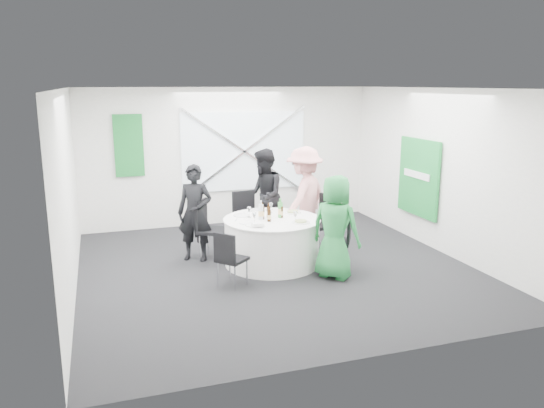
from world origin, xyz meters
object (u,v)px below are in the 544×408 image
object	(u,v)px
chair_back_right	(323,219)
clear_water_bottle	(261,212)
chair_front_left	(229,256)
green_water_bottle	(280,210)
chair_back_left	(208,224)
person_woman_pink	(304,197)
person_woman_green	(335,227)
banquet_table	(272,241)
person_man_back_left	(195,213)
person_man_back	(264,196)
chair_back	(246,214)
chair_front_right	(342,237)

from	to	relation	value
chair_back_right	clear_water_bottle	distance (m)	1.32
chair_front_left	green_water_bottle	xyz separation A→B (m)	(1.05, 0.81, 0.40)
chair_back_left	person_woman_pink	distance (m)	1.79
person_woman_green	green_water_bottle	xyz separation A→B (m)	(-0.56, 0.90, 0.10)
banquet_table	chair_back_right	distance (m)	1.13
person_man_back_left	clear_water_bottle	bearing A→B (deg)	-4.52
chair_front_left	person_man_back	size ratio (longest dim) A/B	0.48
chair_back	person_man_back_left	bearing A→B (deg)	-159.34
banquet_table	person_man_back	size ratio (longest dim) A/B	0.90
chair_front_left	person_woman_green	bearing A→B (deg)	-133.89
chair_front_right	green_water_bottle	xyz separation A→B (m)	(-0.81, 0.59, 0.36)
chair_front_left	person_man_back	world-z (taller)	person_man_back
banquet_table	person_woman_pink	world-z (taller)	person_woman_pink
person_man_back_left	person_man_back	distance (m)	1.49
chair_back_left	chair_front_left	world-z (taller)	chair_back_left
banquet_table	chair_back	size ratio (longest dim) A/B	1.59
banquet_table	person_woman_green	distance (m)	1.19
person_man_back_left	person_woman_green	world-z (taller)	person_man_back_left
person_man_back	green_water_bottle	bearing A→B (deg)	6.96
person_man_back_left	green_water_bottle	size ratio (longest dim) A/B	5.11
chair_front_right	person_woman_green	xyz separation A→B (m)	(-0.26, -0.31, 0.26)
person_man_back_left	chair_front_left	bearing A→B (deg)	-52.56
person_man_back	chair_back_right	bearing A→B (deg)	55.41
clear_water_bottle	chair_front_left	bearing A→B (deg)	-132.34
banquet_table	chair_front_right	distance (m)	1.13
chair_back	person_woman_green	size ratio (longest dim) A/B	0.63
chair_front_left	chair_back_right	bearing A→B (deg)	-100.49
chair_back_left	chair_front_right	size ratio (longest dim) A/B	1.11
chair_front_right	person_woman_green	size ratio (longest dim) A/B	0.57
person_woman_green	clear_water_bottle	size ratio (longest dim) A/B	5.08
person_woman_pink	chair_back	bearing A→B (deg)	-62.58
chair_back_right	clear_water_bottle	world-z (taller)	clear_water_bottle
banquet_table	person_woman_pink	bearing A→B (deg)	41.14
chair_back_right	person_woman_pink	size ratio (longest dim) A/B	0.55
clear_water_bottle	chair_back	bearing A→B (deg)	86.64
chair_back_left	green_water_bottle	distance (m)	1.24
chair_front_left	green_water_bottle	world-z (taller)	green_water_bottle
banquet_table	person_man_back_left	size ratio (longest dim) A/B	0.98
chair_front_left	clear_water_bottle	world-z (taller)	clear_water_bottle
chair_front_right	person_woman_green	world-z (taller)	person_woman_green
banquet_table	chair_back_right	xyz separation A→B (m)	(1.05, 0.37, 0.21)
person_man_back	person_woman_pink	bearing A→B (deg)	63.85
person_man_back	person_woman_green	xyz separation A→B (m)	(0.47, -2.07, -0.08)
person_man_back_left	person_woman_pink	distance (m)	1.98
person_man_back	person_woman_pink	xyz separation A→B (m)	(0.61, -0.46, 0.03)
chair_front_right	chair_back	bearing A→B (deg)	-116.90
green_water_bottle	chair_back	bearing A→B (deg)	104.06
chair_back	person_man_back	world-z (taller)	person_man_back
chair_front_left	person_woman_pink	distance (m)	2.36
person_man_back	green_water_bottle	world-z (taller)	person_man_back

